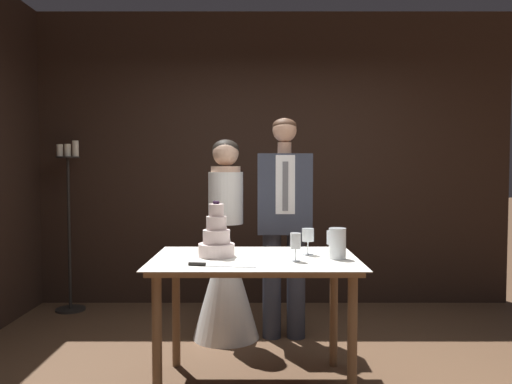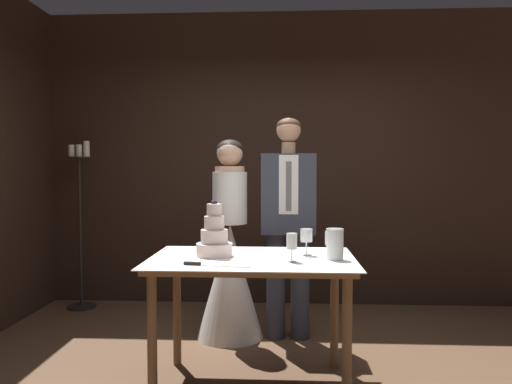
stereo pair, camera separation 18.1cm
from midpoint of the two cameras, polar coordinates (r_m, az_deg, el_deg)
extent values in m
cube|color=black|center=(5.10, 0.56, 3.76)|extent=(4.87, 0.12, 2.94)
cylinder|color=brown|center=(3.00, -12.90, -16.64)|extent=(0.06, 0.06, 0.78)
cylinder|color=brown|center=(2.96, 9.28, -16.85)|extent=(0.06, 0.06, 0.78)
cylinder|color=brown|center=(3.62, -10.45, -13.18)|extent=(0.06, 0.06, 0.78)
cylinder|color=brown|center=(3.59, 7.54, -13.29)|extent=(0.06, 0.06, 0.78)
cube|color=brown|center=(3.14, -1.68, -7.93)|extent=(1.22, 0.79, 0.03)
cube|color=white|center=(3.14, -1.68, -7.56)|extent=(1.28, 0.85, 0.01)
cylinder|color=beige|center=(3.19, -6.05, -6.62)|extent=(0.23, 0.23, 0.08)
cylinder|color=beige|center=(3.17, -6.06, -5.11)|extent=(0.17, 0.17, 0.09)
cylinder|color=beige|center=(3.16, -6.07, -3.56)|extent=(0.13, 0.13, 0.09)
cylinder|color=beige|center=(3.15, -6.07, -2.08)|extent=(0.09, 0.09, 0.08)
sphere|color=#2D1933|center=(3.15, -5.93, -1.20)|extent=(0.02, 0.02, 0.02)
sphere|color=#2D1933|center=(3.17, -6.26, -1.17)|extent=(0.02, 0.02, 0.02)
sphere|color=#2D1933|center=(3.14, -6.24, -1.21)|extent=(0.02, 0.02, 0.02)
cube|color=silver|center=(2.86, -4.59, -8.50)|extent=(0.29, 0.07, 0.00)
cylinder|color=black|center=(2.91, -8.41, -8.15)|extent=(0.10, 0.04, 0.02)
cylinder|color=silver|center=(3.23, 7.23, -7.21)|extent=(0.07, 0.07, 0.00)
cylinder|color=silver|center=(3.22, 7.23, -6.56)|extent=(0.01, 0.01, 0.07)
cylinder|color=silver|center=(3.21, 7.24, -5.18)|extent=(0.07, 0.07, 0.09)
cylinder|color=maroon|center=(3.21, 7.24, -5.67)|extent=(0.06, 0.06, 0.03)
cylinder|color=silver|center=(3.02, 2.93, -7.88)|extent=(0.06, 0.06, 0.00)
cylinder|color=silver|center=(3.01, 2.94, -7.17)|extent=(0.01, 0.01, 0.07)
cylinder|color=silver|center=(3.00, 2.94, -5.60)|extent=(0.06, 0.06, 0.09)
cylinder|color=maroon|center=(3.00, 2.94, -6.21)|extent=(0.05, 0.05, 0.03)
cylinder|color=silver|center=(3.24, 4.47, -7.14)|extent=(0.07, 0.07, 0.00)
cylinder|color=silver|center=(3.24, 4.48, -6.37)|extent=(0.01, 0.01, 0.08)
cylinder|color=silver|center=(3.23, 4.48, -4.91)|extent=(0.08, 0.08, 0.08)
cylinder|color=maroon|center=(3.23, 4.48, -5.42)|extent=(0.06, 0.06, 0.02)
cylinder|color=silver|center=(3.11, 7.76, -5.86)|extent=(0.11, 0.11, 0.19)
cylinder|color=silver|center=(3.12, 7.75, -6.81)|extent=(0.05, 0.05, 0.09)
sphere|color=#F9CC4C|center=(3.11, 7.76, -5.81)|extent=(0.02, 0.02, 0.02)
cone|color=white|center=(4.12, -4.60, -10.09)|extent=(0.54, 0.54, 0.93)
cylinder|color=white|center=(4.03, -4.64, -0.68)|extent=(0.28, 0.28, 0.42)
cylinder|color=#DBAD8E|center=(4.02, -4.65, 2.62)|extent=(0.24, 0.24, 0.05)
sphere|color=#DBAD8E|center=(4.02, -4.66, 4.45)|extent=(0.21, 0.21, 0.21)
ellipsoid|color=black|center=(4.04, -4.64, 4.89)|extent=(0.21, 0.21, 0.16)
cylinder|color=#333847|center=(4.12, 0.71, -10.64)|extent=(0.15, 0.15, 0.86)
cylinder|color=#333847|center=(4.12, 3.45, -10.63)|extent=(0.15, 0.15, 0.86)
cube|color=#333847|center=(4.01, 2.10, -0.19)|extent=(0.43, 0.24, 0.64)
cube|color=white|center=(3.89, 2.16, 0.85)|extent=(0.15, 0.01, 0.46)
cube|color=slate|center=(3.88, 2.17, 0.66)|extent=(0.04, 0.01, 0.38)
cylinder|color=tan|center=(4.01, 2.11, 5.04)|extent=(0.11, 0.11, 0.09)
sphere|color=tan|center=(4.02, 2.11, 7.07)|extent=(0.19, 0.19, 0.19)
ellipsoid|color=#472D1E|center=(4.03, 2.11, 7.54)|extent=(0.19, 0.19, 0.13)
cylinder|color=black|center=(5.32, -21.25, -12.38)|extent=(0.28, 0.28, 0.02)
cylinder|color=black|center=(5.17, -21.40, -4.45)|extent=(0.03, 0.03, 1.46)
cylinder|color=black|center=(5.14, -21.54, 3.72)|extent=(0.22, 0.22, 0.01)
cylinder|color=silver|center=(5.17, -22.33, 4.41)|extent=(0.06, 0.06, 0.12)
cylinder|color=silver|center=(5.14, -21.56, 4.46)|extent=(0.06, 0.06, 0.12)
cylinder|color=silver|center=(5.11, -20.78, 4.66)|extent=(0.06, 0.06, 0.15)
camera|label=1|loc=(0.09, -91.46, -0.07)|focal=35.00mm
camera|label=2|loc=(0.09, 88.54, 0.07)|focal=35.00mm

